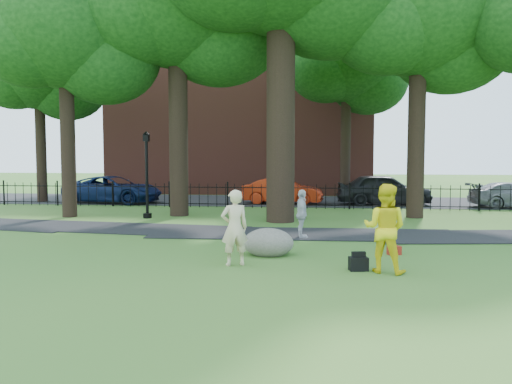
# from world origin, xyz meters

# --- Properties ---
(ground) EXTENTS (120.00, 120.00, 0.00)m
(ground) POSITION_xyz_m (0.00, 0.00, 0.00)
(ground) COLOR #2F6523
(ground) RESTS_ON ground
(footpath) EXTENTS (36.07, 3.85, 0.03)m
(footpath) POSITION_xyz_m (1.00, 3.90, 0.00)
(footpath) COLOR black
(footpath) RESTS_ON ground
(street) EXTENTS (80.00, 7.00, 0.02)m
(street) POSITION_xyz_m (0.00, 16.00, 0.00)
(street) COLOR black
(street) RESTS_ON ground
(iron_fence) EXTENTS (44.00, 0.04, 1.20)m
(iron_fence) POSITION_xyz_m (0.00, 12.00, 0.60)
(iron_fence) COLOR black
(iron_fence) RESTS_ON ground
(brick_building) EXTENTS (18.00, 8.00, 12.00)m
(brick_building) POSITION_xyz_m (-4.00, 24.00, 6.00)
(brick_building) COLOR brown
(brick_building) RESTS_ON ground
(tree_row) EXTENTS (26.82, 7.96, 12.42)m
(tree_row) POSITION_xyz_m (0.52, 8.40, 8.15)
(tree_row) COLOR black
(tree_row) RESTS_ON ground
(woman) EXTENTS (0.77, 0.65, 1.79)m
(woman) POSITION_xyz_m (-0.50, -0.97, 0.90)
(woman) COLOR beige
(woman) RESTS_ON ground
(man) EXTENTS (1.15, 1.03, 1.97)m
(man) POSITION_xyz_m (2.91, -1.27, 0.98)
(man) COLOR yellow
(man) RESTS_ON ground
(pedestrian) EXTENTS (0.49, 0.94, 1.53)m
(pedestrian) POSITION_xyz_m (0.96, 3.11, 0.77)
(pedestrian) COLOR #BBBBC0
(pedestrian) RESTS_ON ground
(boulder) EXTENTS (1.48, 1.22, 0.77)m
(boulder) POSITION_xyz_m (0.18, 0.31, 0.38)
(boulder) COLOR #5F5D4F
(boulder) RESTS_ON ground
(lamppost) EXTENTS (0.36, 0.36, 3.61)m
(lamppost) POSITION_xyz_m (-5.58, 7.47, 1.77)
(lamppost) COLOR black
(lamppost) RESTS_ON ground
(backpack) EXTENTS (0.45, 0.33, 0.31)m
(backpack) POSITION_xyz_m (2.36, -1.18, 0.15)
(backpack) COLOR black
(backpack) RESTS_ON ground
(red_bag) EXTENTS (0.38, 0.31, 0.23)m
(red_bag) POSITION_xyz_m (3.43, 0.77, 0.11)
(red_bag) COLOR maroon
(red_bag) RESTS_ON ground
(red_sedan) EXTENTS (4.39, 1.94, 1.40)m
(red_sedan) POSITION_xyz_m (-0.40, 14.24, 0.70)
(red_sedan) COLOR #B1270D
(red_sedan) RESTS_ON ground
(navy_van) EXTENTS (5.58, 3.09, 1.48)m
(navy_van) POSITION_xyz_m (-9.69, 13.73, 0.74)
(navy_van) COLOR #0E1D49
(navy_van) RESTS_ON ground
(grey_car) EXTENTS (4.95, 2.15, 1.66)m
(grey_car) POSITION_xyz_m (4.92, 14.28, 0.83)
(grey_car) COLOR black
(grey_car) RESTS_ON ground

